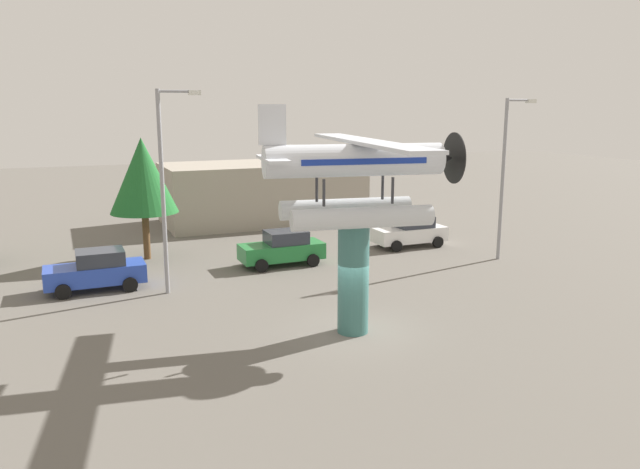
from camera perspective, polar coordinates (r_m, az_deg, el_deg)
The scene contains 10 objects.
ground_plane at distance 22.38m, azimuth 3.04°, elevation -8.95°, with size 140.00×140.00×0.00m, color #605B54.
display_pedestal at distance 21.76m, azimuth 3.09°, elevation -4.05°, with size 1.10×1.10×3.97m, color #386B66.
floatplane_monument at distance 21.10m, azimuth 3.54°, elevation 5.57°, with size 7.10×10.44×4.00m.
car_near_blue at distance 28.71m, azimuth -19.94°, elevation -3.12°, with size 4.20×2.02×1.76m.
car_mid_green at distance 31.21m, azimuth -3.47°, elevation -1.26°, with size 4.20×2.02×1.76m.
car_far_white at distance 35.67m, azimuth 8.34°, elevation 0.29°, with size 4.20×2.02×1.76m.
streetlight_primary at distance 26.59m, azimuth -14.00°, elevation 5.03°, with size 1.84×0.28×8.60m.
streetlight_secondary at distance 33.26m, azimuth 16.82°, elevation 5.91°, with size 1.84×0.28×8.30m.
storefront_building at distance 43.19m, azimuth -5.35°, elevation 3.91°, with size 13.36×6.59×4.06m, color #9E9384.
tree_east at distance 33.13m, azimuth -16.05°, elevation 5.23°, with size 3.48×3.48×6.35m.
Camera 1 is at (-9.24, -18.78, 7.93)m, focal length 34.65 mm.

